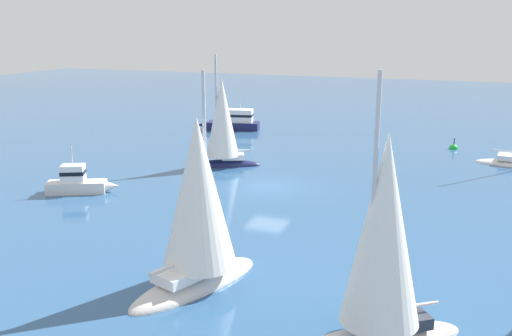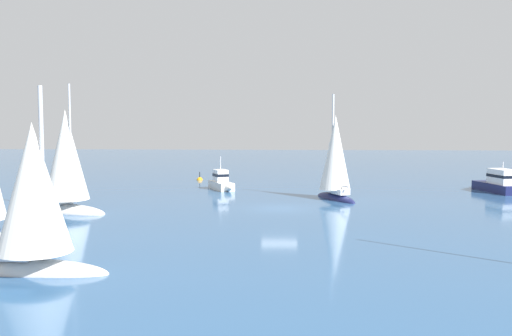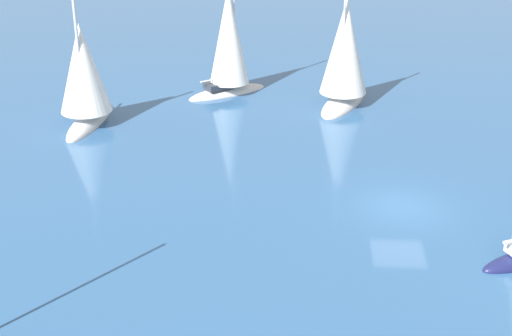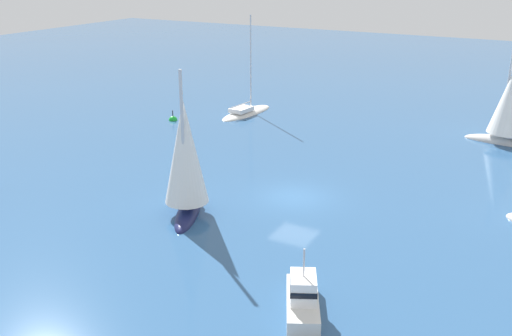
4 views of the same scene
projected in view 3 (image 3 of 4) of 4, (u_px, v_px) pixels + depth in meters
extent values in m
plane|color=#2D5684|center=(402.00, 207.00, 33.90)|extent=(160.00, 160.00, 0.00)
ellipsoid|color=silver|center=(227.00, 93.00, 49.08)|extent=(4.71, 5.59, 0.93)
cube|color=#2D333D|center=(218.00, 86.00, 48.47)|extent=(1.94, 2.06, 0.41)
cylinder|color=silver|center=(234.00, 23.00, 47.44)|extent=(0.15, 0.15, 8.45)
cylinder|color=silver|center=(218.00, 79.00, 48.27)|extent=(1.62, 2.15, 0.12)
cone|color=white|center=(229.00, 35.00, 47.56)|extent=(3.61, 3.61, 6.34)
ellipsoid|color=silver|center=(343.00, 103.00, 47.20)|extent=(6.84, 4.09, 1.10)
cube|color=white|center=(348.00, 89.00, 47.55)|extent=(2.32, 1.96, 0.41)
cylinder|color=silver|center=(343.00, 36.00, 44.80)|extent=(0.14, 0.14, 8.00)
cylinder|color=silver|center=(348.00, 82.00, 47.39)|extent=(2.81, 1.12, 0.11)
cone|color=white|center=(345.00, 46.00, 45.42)|extent=(3.79, 3.79, 6.00)
ellipsoid|color=silver|center=(90.00, 122.00, 44.04)|extent=(6.76, 2.01, 1.08)
cube|color=silver|center=(93.00, 106.00, 44.44)|extent=(2.07, 1.24, 0.49)
cylinder|color=silver|center=(79.00, 60.00, 41.79)|extent=(0.18, 0.18, 6.98)
cylinder|color=silver|center=(93.00, 98.00, 44.27)|extent=(3.01, 0.33, 0.14)
cone|color=white|center=(83.00, 68.00, 42.39)|extent=(3.19, 3.19, 5.23)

